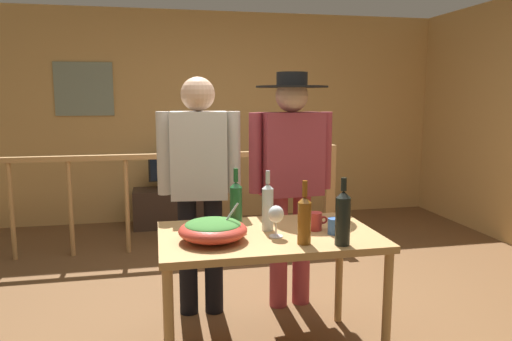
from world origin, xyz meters
TOP-DOWN VIEW (x-y plane):
  - ground_plane at (0.00, 0.00)m, footprint 7.64×7.64m
  - back_wall at (0.00, 2.94)m, footprint 5.75×0.10m
  - framed_picture at (-1.56, 2.88)m, footprint 0.66×0.03m
  - stair_railing at (-0.30, 1.68)m, footprint 3.75×0.10m
  - tv_console at (-0.59, 2.59)m, footprint 0.90×0.40m
  - flat_screen_tv at (-0.59, 2.56)m, footprint 0.52×0.12m
  - serving_table at (-0.15, -0.48)m, footprint 1.24×0.77m
  - salad_bowl at (-0.48, -0.57)m, footprint 0.37×0.37m
  - wine_glass at (-0.12, -0.56)m, footprint 0.09×0.09m
  - wine_bottle_dark at (0.18, -0.78)m, footprint 0.08×0.08m
  - wine_bottle_green at (-0.31, -0.32)m, footprint 0.07×0.07m
  - wine_bottle_amber at (-0.01, -0.72)m, footprint 0.07×0.07m
  - wine_bottle_clear at (-0.14, -0.42)m, footprint 0.07×0.07m
  - mug_blue at (0.22, -0.58)m, footprint 0.11×0.08m
  - mug_red at (0.14, -0.48)m, footprint 0.12×0.08m
  - person_standing_left at (-0.48, 0.20)m, footprint 0.57×0.26m
  - person_standing_right at (0.18, 0.20)m, footprint 0.62×0.50m

SIDE VIEW (x-z plane):
  - ground_plane at x=0.00m, z-range 0.00..0.00m
  - tv_console at x=-0.59m, z-range 0.00..0.45m
  - stair_railing at x=-0.30m, z-range 0.13..1.16m
  - serving_table at x=-0.15m, z-range 0.30..1.06m
  - flat_screen_tv at x=-0.59m, z-range 0.49..0.88m
  - mug_blue at x=0.22m, z-range 0.76..0.85m
  - mug_red at x=0.14m, z-range 0.76..0.87m
  - salad_bowl at x=-0.48m, z-range 0.72..0.93m
  - wine_glass at x=-0.12m, z-range 0.80..0.97m
  - wine_bottle_amber at x=-0.01m, z-range 0.73..1.07m
  - wine_bottle_green at x=-0.31m, z-range 0.73..1.08m
  - wine_bottle_clear at x=-0.14m, z-range 0.73..1.08m
  - wine_bottle_dark at x=0.18m, z-range 0.73..1.09m
  - person_standing_left at x=-0.48m, z-range 0.15..1.82m
  - person_standing_right at x=0.18m, z-range 0.18..1.88m
  - back_wall at x=0.00m, z-range 0.00..2.55m
  - framed_picture at x=-1.56m, z-range 1.31..1.93m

